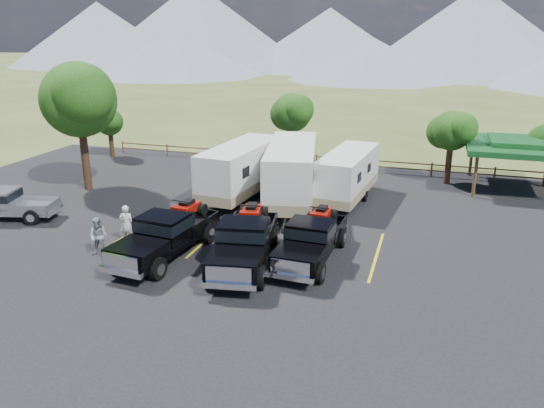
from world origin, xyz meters
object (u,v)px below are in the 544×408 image
(rig_left, at_px, (167,233))
(rig_right, at_px, (312,238))
(tree_big_nw, at_px, (78,100))
(trailer_center, at_px, (291,173))
(pavilion, at_px, (519,146))
(pickup_silver, at_px, (6,204))
(person_a, at_px, (127,225))
(person_b, at_px, (99,237))
(rig_center, at_px, (245,240))
(trailer_left, at_px, (241,170))
(trailer_right, at_px, (348,176))

(rig_left, xyz_separation_m, rig_right, (6.22, 1.42, -0.06))
(tree_big_nw, bearing_deg, trailer_center, 4.05)
(pavilion, height_order, rig_right, pavilion)
(pickup_silver, height_order, person_a, person_a)
(pavilion, bearing_deg, pickup_silver, -152.06)
(pavilion, height_order, person_b, pavilion)
(rig_left, height_order, rig_center, rig_center)
(pavilion, distance_m, rig_right, 17.29)
(rig_right, bearing_deg, pavilion, 58.17)
(trailer_center, bearing_deg, tree_big_nw, 172.52)
(rig_left, bearing_deg, tree_big_nw, 147.27)
(tree_big_nw, height_order, rig_center, tree_big_nw)
(rig_center, distance_m, trailer_center, 8.40)
(trailer_left, bearing_deg, tree_big_nw, -167.25)
(trailer_left, bearing_deg, pavilion, 28.61)
(rig_right, relative_size, trailer_left, 0.67)
(rig_right, bearing_deg, pickup_silver, -178.43)
(rig_left, height_order, trailer_left, trailer_left)
(person_a, bearing_deg, pavilion, -151.22)
(rig_left, bearing_deg, pavilion, 50.19)
(pickup_silver, bearing_deg, person_b, 55.84)
(trailer_right, distance_m, pickup_silver, 18.69)
(trailer_center, height_order, trailer_right, trailer_center)
(rig_left, relative_size, person_b, 3.77)
(pavilion, bearing_deg, trailer_center, -150.71)
(rig_right, height_order, trailer_left, trailer_left)
(pickup_silver, xyz_separation_m, person_b, (7.47, -2.64, 0.04))
(rig_center, relative_size, pickup_silver, 1.22)
(rig_left, xyz_separation_m, trailer_right, (6.31, 10.16, 0.47))
(rig_center, xyz_separation_m, trailer_center, (-0.24, 8.36, 0.74))
(pavilion, distance_m, person_a, 23.77)
(pavilion, height_order, pickup_silver, pavilion)
(pavilion, relative_size, person_a, 3.27)
(rig_left, bearing_deg, trailer_center, 74.40)
(rig_left, relative_size, rig_center, 0.97)
(trailer_right, distance_m, person_a, 12.95)
(pavilion, distance_m, person_b, 25.13)
(trailer_right, bearing_deg, trailer_center, -145.92)
(trailer_left, bearing_deg, rig_center, -63.28)
(trailer_left, height_order, person_a, trailer_left)
(rig_center, height_order, person_b, rig_center)
(pavilion, xyz_separation_m, person_a, (-18.34, -15.01, -1.80))
(rig_left, relative_size, pickup_silver, 1.18)
(rig_center, bearing_deg, pavilion, 41.79)
(rig_left, height_order, trailer_center, trailer_center)
(trailer_left, distance_m, trailer_center, 3.16)
(tree_big_nw, distance_m, trailer_center, 13.53)
(pavilion, height_order, trailer_center, trailer_center)
(rig_right, distance_m, pickup_silver, 16.56)
(trailer_center, relative_size, person_a, 5.26)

